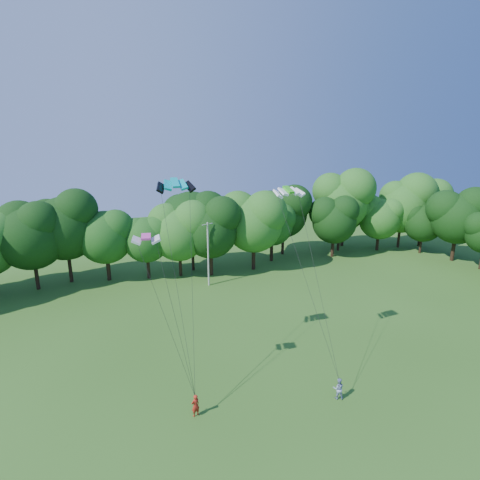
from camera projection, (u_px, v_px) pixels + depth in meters
name	position (u px, v px, depth m)	size (l,w,h in m)	color
utility_pole	(208.00, 254.00, 48.53)	(1.63, 0.67, 8.53)	#AFB1A7
kite_flyer_left	(195.00, 405.00, 25.95)	(0.61, 0.40, 1.67)	#B12416
kite_flyer_right	(338.00, 388.00, 27.72)	(0.81, 0.63, 1.66)	#8999BE
kite_teal	(175.00, 183.00, 27.88)	(2.78, 1.32, 0.70)	#05A2AB
kite_green	(288.00, 190.00, 29.24)	(2.47, 1.20, 0.53)	green
kite_pink	(146.00, 237.00, 24.77)	(2.02, 1.27, 0.29)	#D63B9C
tree_back_center	(191.00, 212.00, 53.23)	(9.64, 9.64, 14.03)	#341D14
tree_back_east	(345.00, 207.00, 66.44)	(7.79, 7.79, 11.33)	black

